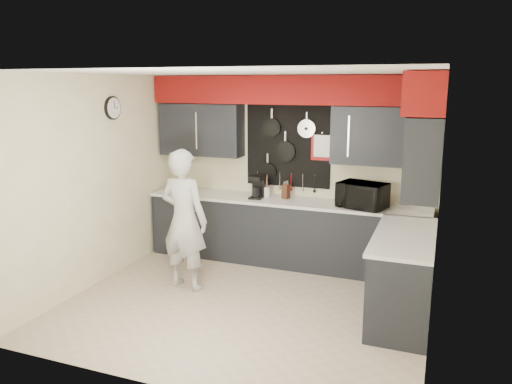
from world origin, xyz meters
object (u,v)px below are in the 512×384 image
at_px(coffee_maker, 257,186).
at_px(person, 184,220).
at_px(knife_block, 286,192).
at_px(microwave, 362,195).
at_px(utensil_crock, 266,192).

height_order(coffee_maker, person, person).
bearing_deg(knife_block, coffee_maker, -145.39).
bearing_deg(coffee_maker, microwave, -2.75).
relative_size(utensil_crock, person, 0.08).
bearing_deg(person, microwave, -141.14).
bearing_deg(coffee_maker, utensil_crock, 46.45).
xyz_separation_m(knife_block, coffee_maker, (-0.38, -0.11, 0.07)).
height_order(utensil_crock, person, person).
distance_m(utensil_crock, coffee_maker, 0.17).
bearing_deg(knife_block, microwave, 10.25).
relative_size(coffee_maker, person, 0.19).
height_order(knife_block, coffee_maker, coffee_maker).
bearing_deg(knife_block, utensil_crock, -159.55).
height_order(knife_block, utensil_crock, knife_block).
bearing_deg(microwave, person, -132.14).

